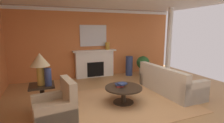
{
  "coord_description": "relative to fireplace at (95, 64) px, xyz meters",
  "views": [
    {
      "loc": [
        -2.01,
        -3.73,
        1.97
      ],
      "look_at": [
        -0.07,
        1.15,
        1.0
      ],
      "focal_mm": 27.7,
      "sensor_mm": 36.0,
      "label": 1
    }
  ],
  "objects": [
    {
      "name": "ground_plane",
      "position": [
        0.07,
        -3.13,
        -0.54
      ],
      "size": [
        8.54,
        8.54,
        0.0
      ],
      "primitive_type": "plane",
      "color": "tan"
    },
    {
      "name": "wall_fireplace",
      "position": [
        0.07,
        0.21,
        0.86
      ],
      "size": [
        7.17,
        0.12,
        2.81
      ],
      "primitive_type": "cube",
      "color": "#CC723D",
      "rests_on": "ground_plane"
    },
    {
      "name": "crown_moulding",
      "position": [
        0.07,
        0.13,
        2.19
      ],
      "size": [
        7.17,
        0.08,
        0.12
      ],
      "primitive_type": "cube",
      "color": "white"
    },
    {
      "name": "area_rug",
      "position": [
        -0.01,
        -2.84,
        -0.54
      ],
      "size": [
        3.55,
        2.66,
        0.01
      ],
      "primitive_type": "cube",
      "color": "tan",
      "rests_on": "ground_plane"
    },
    {
      "name": "fireplace",
      "position": [
        0.0,
        0.0,
        0.0
      ],
      "size": [
        1.8,
        0.35,
        1.14
      ],
      "color": "white",
      "rests_on": "ground_plane"
    },
    {
      "name": "mantel_mirror",
      "position": [
        0.0,
        0.12,
        1.18
      ],
      "size": [
        1.12,
        0.04,
        0.86
      ],
      "primitive_type": "cube",
      "color": "silver"
    },
    {
      "name": "sofa",
      "position": [
        1.67,
        -2.65,
        -0.25
      ],
      "size": [
        0.97,
        2.13,
        0.85
      ],
      "color": "beige",
      "rests_on": "ground_plane"
    },
    {
      "name": "armchair_near_window",
      "position": [
        -1.79,
        -3.31,
        -0.24
      ],
      "size": [
        0.89,
        0.89,
        0.95
      ],
      "color": "#C1B293",
      "rests_on": "ground_plane"
    },
    {
      "name": "coffee_table",
      "position": [
        -0.01,
        -2.84,
        -0.21
      ],
      "size": [
        1.0,
        1.0,
        0.45
      ],
      "color": "#2D2319",
      "rests_on": "ground_plane"
    },
    {
      "name": "side_table",
      "position": [
        -2.04,
        -2.65,
        -0.14
      ],
      "size": [
        0.56,
        0.56,
        0.7
      ],
      "color": "#2D2319",
      "rests_on": "ground_plane"
    },
    {
      "name": "table_lamp",
      "position": [
        -2.04,
        -2.65,
        0.68
      ],
      "size": [
        0.44,
        0.44,
        0.75
      ],
      "color": "#B28E38",
      "rests_on": "side_table"
    },
    {
      "name": "vase_tall_corner",
      "position": [
        1.46,
        -0.3,
        -0.12
      ],
      "size": [
        0.3,
        0.3,
        0.84
      ],
      "primitive_type": "cylinder",
      "color": "navy",
      "rests_on": "ground_plane"
    },
    {
      "name": "vase_on_side_table",
      "position": [
        -1.89,
        -2.77,
        0.36
      ],
      "size": [
        0.15,
        0.15,
        0.41
      ],
      "primitive_type": "cylinder",
      "color": "navy",
      "rests_on": "side_table"
    },
    {
      "name": "vase_mantel_right",
      "position": [
        0.55,
        -0.05,
        0.75
      ],
      "size": [
        0.18,
        0.18,
        0.3
      ],
      "primitive_type": "cylinder",
      "color": "#B7892D",
      "rests_on": "fireplace"
    },
    {
      "name": "book_red_cover",
      "position": [
        -0.1,
        -2.78,
        -0.08
      ],
      "size": [
        0.21,
        0.2,
        0.03
      ],
      "primitive_type": "cube",
      "rotation": [
        0.0,
        0.0,
        -0.17
      ],
      "color": "maroon",
      "rests_on": "coffee_table"
    },
    {
      "name": "book_art_folio",
      "position": [
        -0.08,
        -2.74,
        -0.04
      ],
      "size": [
        0.27,
        0.24,
        0.03
      ],
      "primitive_type": "cube",
      "rotation": [
        0.0,
        0.0,
        -0.2
      ],
      "color": "navy",
      "rests_on": "coffee_table"
    },
    {
      "name": "book_small_novel",
      "position": [
        -0.05,
        -2.82,
        -0.0
      ],
      "size": [
        0.28,
        0.26,
        0.04
      ],
      "primitive_type": "cube",
      "rotation": [
        0.0,
        0.0,
        0.38
      ],
      "color": "navy",
      "rests_on": "coffee_table"
    },
    {
      "name": "potted_plant",
      "position": [
        2.06,
        -0.45,
        -0.05
      ],
      "size": [
        0.56,
        0.56,
        0.83
      ],
      "color": "#BCB29E",
      "rests_on": "ground_plane"
    },
    {
      "name": "column_white",
      "position": [
        2.78,
        -1.21,
        0.86
      ],
      "size": [
        0.2,
        0.2,
        2.81
      ],
      "primitive_type": "cylinder",
      "color": "white",
      "rests_on": "ground_plane"
    }
  ]
}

